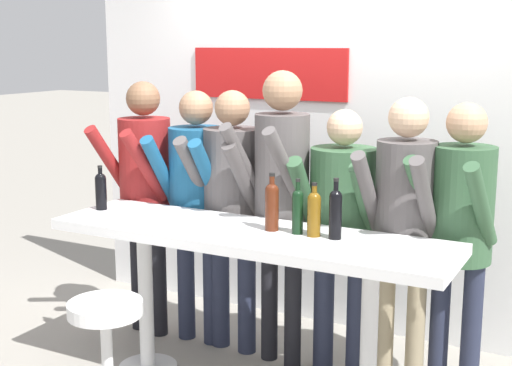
% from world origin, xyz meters
% --- Properties ---
extents(back_wall, '(3.89, 0.12, 2.61)m').
position_xyz_m(back_wall, '(-0.00, 1.28, 1.31)').
color(back_wall, white).
rests_on(back_wall, ground_plane).
extents(tasting_table, '(2.29, 0.62, 0.98)m').
position_xyz_m(tasting_table, '(0.00, 0.00, 0.83)').
color(tasting_table, white).
rests_on(tasting_table, ground_plane).
extents(bar_stool, '(0.40, 0.40, 0.70)m').
position_xyz_m(bar_stool, '(-0.48, -0.65, 0.46)').
color(bar_stool, silver).
rests_on(bar_stool, ground_plane).
extents(person_far_left, '(0.47, 0.58, 1.74)m').
position_xyz_m(person_far_left, '(-1.06, 0.49, 1.09)').
color(person_far_left, black).
rests_on(person_far_left, ground_plane).
extents(person_left, '(0.44, 0.54, 1.69)m').
position_xyz_m(person_left, '(-0.67, 0.52, 1.05)').
color(person_left, '#23283D').
rests_on(person_left, ground_plane).
extents(person_center_left, '(0.46, 0.56, 1.70)m').
position_xyz_m(person_center_left, '(-0.39, 0.51, 1.05)').
color(person_center_left, '#23283D').
rests_on(person_center_left, ground_plane).
extents(person_center, '(0.46, 0.60, 1.83)m').
position_xyz_m(person_center, '(-0.03, 0.47, 1.16)').
color(person_center, black).
rests_on(person_center, ground_plane).
extents(person_center_right, '(0.47, 0.54, 1.61)m').
position_xyz_m(person_center_right, '(0.34, 0.54, 0.99)').
color(person_center_right, '#23283D').
rests_on(person_center_right, ground_plane).
extents(person_right, '(0.42, 0.54, 1.70)m').
position_xyz_m(person_right, '(0.74, 0.47, 1.06)').
color(person_right, gray).
rests_on(person_right, ground_plane).
extents(person_far_right, '(0.47, 0.58, 1.68)m').
position_xyz_m(person_far_right, '(1.03, 0.53, 1.05)').
color(person_far_right, '#23283D').
rests_on(person_far_right, ground_plane).
extents(wine_bottle_0, '(0.07, 0.07, 0.28)m').
position_xyz_m(wine_bottle_0, '(-1.04, 0.02, 1.11)').
color(wine_bottle_0, black).
rests_on(wine_bottle_0, tasting_table).
extents(wine_bottle_1, '(0.08, 0.08, 0.32)m').
position_xyz_m(wine_bottle_1, '(0.11, 0.07, 1.12)').
color(wine_bottle_1, '#4C1E0F').
rests_on(wine_bottle_1, tasting_table).
extents(wine_bottle_2, '(0.07, 0.07, 0.33)m').
position_xyz_m(wine_bottle_2, '(0.48, 0.07, 1.12)').
color(wine_bottle_2, black).
rests_on(wine_bottle_2, tasting_table).
extents(wine_bottle_3, '(0.07, 0.07, 0.29)m').
position_xyz_m(wine_bottle_3, '(0.36, 0.06, 1.11)').
color(wine_bottle_3, brown).
rests_on(wine_bottle_3, tasting_table).
extents(wine_bottle_4, '(0.06, 0.06, 0.30)m').
position_xyz_m(wine_bottle_4, '(0.27, 0.07, 1.11)').
color(wine_bottle_4, black).
rests_on(wine_bottle_4, tasting_table).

